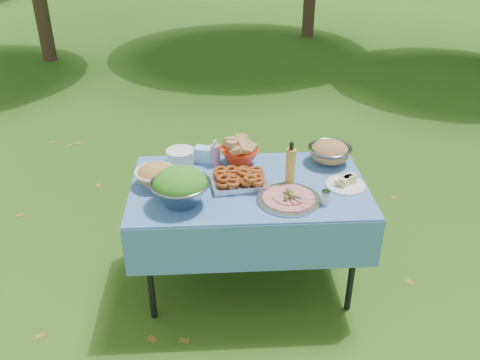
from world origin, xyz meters
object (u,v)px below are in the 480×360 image
bread_bowl (240,152)px  oil_bottle (291,163)px  salad_bowl (180,187)px  pasta_bowl_steel (330,152)px  picnic_table (248,235)px  charcuterie_platter (289,194)px  plate_stack (180,156)px

bread_bowl → oil_bottle: size_ratio=0.94×
salad_bowl → pasta_bowl_steel: salad_bowl is taller
bread_bowl → pasta_bowl_steel: 0.60m
picnic_table → charcuterie_platter: 0.52m
picnic_table → plate_stack: plate_stack is taller
picnic_table → bread_bowl: size_ratio=5.60×
plate_stack → oil_bottle: (0.69, -0.31, 0.09)m
plate_stack → bread_bowl: size_ratio=0.73×
salad_bowl → pasta_bowl_steel: 1.08m
picnic_table → pasta_bowl_steel: size_ratio=5.10×
plate_stack → charcuterie_platter: (0.66, -0.52, -0.00)m
picnic_table → charcuterie_platter: bearing=-41.5°
bread_bowl → salad_bowl: bearing=-127.6°
charcuterie_platter → pasta_bowl_steel: bearing=54.3°
plate_stack → charcuterie_platter: size_ratio=0.50×
salad_bowl → oil_bottle: bearing=17.4°
salad_bowl → bread_bowl: bearing=52.4°
picnic_table → oil_bottle: size_ratio=5.29×
bread_bowl → oil_bottle: 0.41m
plate_stack → bread_bowl: bearing=-4.9°
charcuterie_platter → bread_bowl: bearing=118.2°
pasta_bowl_steel → oil_bottle: oil_bottle is taller
picnic_table → bread_bowl: bearing=97.7°
picnic_table → oil_bottle: 0.58m
picnic_table → pasta_bowl_steel: bearing=26.3°
picnic_table → salad_bowl: size_ratio=4.25×
charcuterie_platter → plate_stack: bearing=141.7°
picnic_table → salad_bowl: 0.67m
salad_bowl → oil_bottle: 0.70m
pasta_bowl_steel → picnic_table: bearing=-153.7°
plate_stack → oil_bottle: bearing=-23.8°
plate_stack → pasta_bowl_steel: bearing=-2.7°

